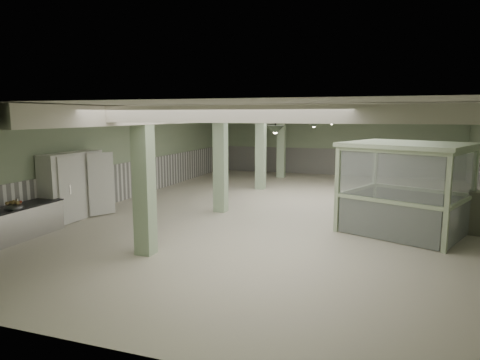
% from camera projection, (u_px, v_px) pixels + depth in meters
% --- Properties ---
extents(floor, '(20.00, 20.00, 0.00)m').
position_uv_depth(floor, '(296.00, 210.00, 15.40)').
color(floor, beige).
rests_on(floor, ground).
extents(ceiling, '(14.00, 20.00, 0.02)m').
position_uv_depth(ceiling, '(298.00, 109.00, 14.86)').
color(ceiling, beige).
rests_on(ceiling, wall_back).
extents(wall_back, '(14.00, 0.02, 3.60)m').
position_uv_depth(wall_back, '(332.00, 143.00, 24.46)').
color(wall_back, '#99AC8A').
rests_on(wall_back, floor).
extents(wall_front, '(14.00, 0.02, 3.60)m').
position_uv_depth(wall_front, '(146.00, 234.00, 5.79)').
color(wall_front, '#99AC8A').
rests_on(wall_front, floor).
extents(wall_left, '(0.02, 20.00, 3.60)m').
position_uv_depth(wall_left, '(127.00, 155.00, 17.40)').
color(wall_left, '#99AC8A').
rests_on(wall_left, floor).
extents(wainscot_left, '(0.05, 19.90, 1.50)m').
position_uv_depth(wainscot_left, '(129.00, 180.00, 17.55)').
color(wainscot_left, white).
rests_on(wainscot_left, floor).
extents(wainscot_back, '(13.90, 0.05, 1.50)m').
position_uv_depth(wainscot_back, '(332.00, 162.00, 24.60)').
color(wainscot_back, white).
rests_on(wainscot_back, floor).
extents(girder, '(0.45, 19.90, 0.40)m').
position_uv_depth(girder, '(230.00, 116.00, 15.70)').
color(girder, silver).
rests_on(girder, ceiling).
extents(beam_a, '(13.90, 0.35, 0.32)m').
position_uv_depth(beam_a, '(215.00, 114.00, 7.88)').
color(beam_a, silver).
rests_on(beam_a, ceiling).
extents(beam_b, '(13.90, 0.35, 0.32)m').
position_uv_depth(beam_b, '(255.00, 114.00, 10.21)').
color(beam_b, silver).
rests_on(beam_b, ceiling).
extents(beam_c, '(13.90, 0.35, 0.32)m').
position_uv_depth(beam_c, '(280.00, 114.00, 12.55)').
color(beam_c, silver).
rests_on(beam_c, ceiling).
extents(beam_d, '(13.90, 0.35, 0.32)m').
position_uv_depth(beam_d, '(297.00, 115.00, 14.88)').
color(beam_d, silver).
rests_on(beam_d, ceiling).
extents(beam_e, '(13.90, 0.35, 0.32)m').
position_uv_depth(beam_e, '(310.00, 115.00, 17.22)').
color(beam_e, silver).
rests_on(beam_e, ceiling).
extents(beam_f, '(13.90, 0.35, 0.32)m').
position_uv_depth(beam_f, '(320.00, 115.00, 19.55)').
color(beam_f, silver).
rests_on(beam_f, ceiling).
extents(beam_g, '(13.90, 0.35, 0.32)m').
position_uv_depth(beam_g, '(327.00, 115.00, 21.89)').
color(beam_g, silver).
rests_on(beam_g, ceiling).
extents(column_a, '(0.42, 0.42, 3.60)m').
position_uv_depth(column_a, '(144.00, 182.00, 10.33)').
color(column_a, '#A6C39D').
rests_on(column_a, floor).
extents(column_b, '(0.42, 0.42, 3.60)m').
position_uv_depth(column_b, '(221.00, 161.00, 15.00)').
color(column_b, '#A6C39D').
rests_on(column_b, floor).
extents(column_c, '(0.42, 0.42, 3.60)m').
position_uv_depth(column_c, '(261.00, 150.00, 19.67)').
color(column_c, '#A6C39D').
rests_on(column_c, floor).
extents(column_d, '(0.42, 0.42, 3.60)m').
position_uv_depth(column_d, '(281.00, 145.00, 23.41)').
color(column_d, '#A6C39D').
rests_on(column_d, floor).
extents(pendant_front, '(0.44, 0.44, 0.22)m').
position_uv_depth(pendant_front, '(275.00, 130.00, 10.11)').
color(pendant_front, '#2C382A').
rests_on(pendant_front, ceiling).
extents(pendant_mid, '(0.44, 0.44, 0.22)m').
position_uv_depth(pendant_mid, '(314.00, 125.00, 15.24)').
color(pendant_mid, '#2C382A').
rests_on(pendant_mid, ceiling).
extents(pendant_back, '(0.44, 0.44, 0.22)m').
position_uv_depth(pendant_back, '(332.00, 123.00, 19.91)').
color(pendant_back, '#2C382A').
rests_on(pendant_back, ceiling).
extents(pitcher_far, '(0.21, 0.23, 0.24)m').
position_uv_depth(pitcher_far, '(17.00, 203.00, 11.67)').
color(pitcher_far, silver).
rests_on(pitcher_far, prep_counter).
extents(veg_colander, '(0.64, 0.64, 0.22)m').
position_uv_depth(veg_colander, '(14.00, 205.00, 11.47)').
color(veg_colander, '#47474C').
rests_on(veg_colander, prep_counter).
extents(walkin_cooler, '(0.99, 2.42, 2.22)m').
position_uv_depth(walkin_cooler, '(73.00, 186.00, 13.97)').
color(walkin_cooler, silver).
rests_on(walkin_cooler, floor).
extents(guard_booth, '(4.06, 3.79, 2.63)m').
position_uv_depth(guard_booth, '(406.00, 172.00, 12.30)').
color(guard_booth, '#A9BE98').
rests_on(guard_booth, floor).
extents(filing_cabinet, '(0.45, 0.61, 1.25)m').
position_uv_depth(filing_cabinet, '(475.00, 212.00, 12.32)').
color(filing_cabinet, '#5E6151').
rests_on(filing_cabinet, floor).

